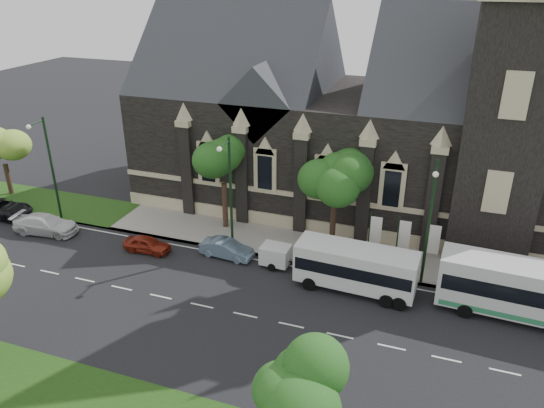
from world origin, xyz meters
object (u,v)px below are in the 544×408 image
at_px(street_lamp_mid, 229,189).
at_px(sedan, 227,249).
at_px(tree_walk_right, 339,175).
at_px(shuttle_bus, 356,266).
at_px(street_lamp_near, 430,218).
at_px(car_far_red, 147,244).
at_px(tree_walk_far, 5,148).
at_px(car_far_white, 46,224).
at_px(banner_flag_right, 431,242).
at_px(box_trailer, 276,255).
at_px(banner_flag_center, 402,238).
at_px(tree_walk_left, 227,162).
at_px(street_lamp_far, 49,164).
at_px(tree_park_east, 299,387).
at_px(car_far_black, 1,208).
at_px(banner_flag_left, 373,233).

xyz_separation_m(street_lamp_mid, sedan, (0.00, -0.90, -4.44)).
distance_m(tree_walk_right, shuttle_bus, 7.39).
height_order(street_lamp_near, car_far_red, street_lamp_near).
distance_m(tree_walk_far, car_far_red, 19.01).
bearing_deg(car_far_white, banner_flag_right, -89.36).
distance_m(box_trailer, car_far_white, 19.32).
xyz_separation_m(banner_flag_center, car_far_red, (-18.29, -4.08, -1.77)).
height_order(tree_walk_far, sedan, tree_walk_far).
xyz_separation_m(tree_walk_left, car_far_red, (-4.20, -5.79, -5.12)).
height_order(banner_flag_center, shuttle_bus, banner_flag_center).
relative_size(banner_flag_center, car_far_red, 1.11).
relative_size(tree_walk_right, banner_flag_center, 1.95).
relative_size(banner_flag_center, box_trailer, 1.33).
xyz_separation_m(tree_walk_right, tree_walk_left, (-9.01, -0.01, -0.08)).
distance_m(street_lamp_mid, street_lamp_far, 16.00).
height_order(street_lamp_far, car_far_red, street_lamp_far).
relative_size(tree_park_east, tree_walk_right, 0.81).
bearing_deg(car_far_black, tree_park_east, -121.30).
relative_size(banner_flag_center, car_far_white, 0.76).
xyz_separation_m(street_lamp_far, banner_flag_left, (26.29, 1.91, -2.73)).
distance_m(car_far_white, car_far_black, 5.94).
bearing_deg(tree_park_east, banner_flag_center, 83.43).
xyz_separation_m(box_trailer, car_far_white, (-19.27, -1.36, -0.14)).
relative_size(tree_park_east, shuttle_bus, 0.78).
distance_m(banner_flag_left, sedan, 10.80).
xyz_separation_m(tree_walk_far, street_lamp_mid, (23.82, -3.08, 0.49)).
bearing_deg(tree_walk_right, car_far_black, -170.70).
xyz_separation_m(tree_walk_far, banner_flag_right, (38.11, -1.18, -2.24)).
height_order(tree_park_east, tree_walk_right, tree_walk_right).
distance_m(street_lamp_mid, car_far_black, 21.68).
bearing_deg(street_lamp_far, car_far_white, -75.13).
height_order(tree_park_east, car_far_red, tree_park_east).
bearing_deg(banner_flag_right, street_lamp_near, -98.56).
height_order(tree_park_east, tree_walk_left, tree_walk_left).
bearing_deg(street_lamp_near, tree_walk_far, 175.34).
distance_m(banner_flag_right, shuttle_bus, 5.94).
distance_m(banner_flag_right, car_far_black, 35.66).
relative_size(street_lamp_near, car_far_white, 1.71).
xyz_separation_m(street_lamp_far, box_trailer, (19.87, -0.89, -4.21)).
distance_m(shuttle_bus, car_far_white, 25.26).
bearing_deg(banner_flag_left, car_far_red, -165.93).
relative_size(tree_walk_right, car_far_black, 1.45).
bearing_deg(box_trailer, street_lamp_mid, 169.55).
bearing_deg(street_lamp_mid, tree_park_east, -58.21).
relative_size(street_lamp_near, box_trailer, 2.99).
distance_m(tree_park_east, street_lamp_far, 30.90).
xyz_separation_m(tree_walk_left, car_far_white, (-13.61, -5.86, -4.97)).
height_order(tree_walk_far, banner_flag_center, tree_walk_far).
bearing_deg(car_far_black, sedan, -94.81).
bearing_deg(car_far_red, street_lamp_near, -85.18).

